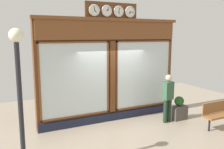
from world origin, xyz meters
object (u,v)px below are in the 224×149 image
street_lamp (19,80)px  street_bench (220,112)px  planter_box (179,112)px  pedestrian (168,96)px

street_lamp → street_bench: 6.33m
planter_box → pedestrian: bearing=3.7°
pedestrian → street_lamp: 5.20m
pedestrian → planter_box: size_ratio=3.02×
pedestrian → street_lamp: size_ratio=0.53×
street_lamp → planter_box: street_lamp is taller
pedestrian → planter_box: (-0.55, -0.04, -0.67)m
planter_box → street_lamp: bearing=13.8°
pedestrian → street_bench: pedestrian is taller
pedestrian → street_lamp: (4.89, 1.30, 1.20)m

